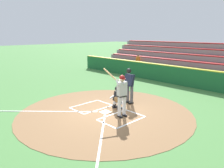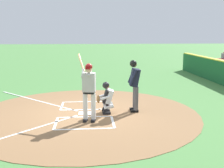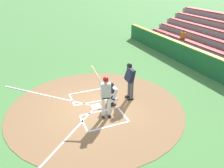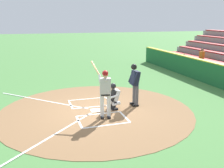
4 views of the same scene
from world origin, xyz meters
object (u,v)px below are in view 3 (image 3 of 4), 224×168
catcher (112,93)px  baseball (104,100)px  batter (106,94)px  plate_umpire (130,79)px

catcher → baseball: 0.76m
batter → plate_umpire: batter is taller
catcher → plate_umpire: 1.14m
plate_umpire → baseball: plate_umpire is taller
batter → plate_umpire: 1.92m
batter → plate_umpire: size_ratio=1.14×
catcher → plate_umpire: size_ratio=0.61×
plate_umpire → baseball: 1.65m
batter → plate_umpire: (1.02, -1.63, -0.02)m
batter → baseball: 1.73m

